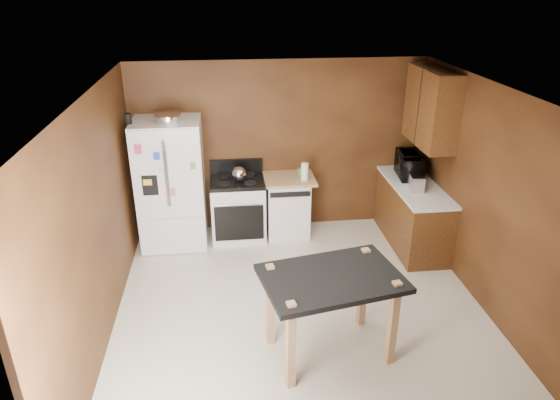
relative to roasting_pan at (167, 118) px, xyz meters
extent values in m
plane|color=beige|center=(1.51, -1.84, -1.84)|extent=(4.50, 4.50, 0.00)
plane|color=white|center=(1.51, -1.84, 0.66)|extent=(4.50, 4.50, 0.00)
plane|color=#593517|center=(1.51, 0.41, -0.59)|extent=(4.20, 0.00, 4.20)
plane|color=#593517|center=(1.51, -4.09, -0.59)|extent=(4.20, 0.00, 4.20)
plane|color=#593517|center=(-0.59, -1.84, -0.59)|extent=(0.00, 4.50, 4.50)
plane|color=#593517|center=(3.61, -1.84, -0.59)|extent=(0.00, 4.50, 4.50)
cylinder|color=silver|center=(0.00, 0.00, 0.00)|extent=(0.36, 0.36, 0.09)
cylinder|color=black|center=(-0.49, -0.08, 0.02)|extent=(0.09, 0.09, 0.13)
sphere|color=silver|center=(0.90, 0.04, -0.84)|extent=(0.21, 0.21, 0.21)
cylinder|color=white|center=(1.82, 0.00, -0.83)|extent=(0.13, 0.13, 0.25)
cylinder|color=green|center=(1.80, 0.20, -0.90)|extent=(0.09, 0.09, 0.10)
cube|color=silver|center=(3.25, -0.53, -0.84)|extent=(0.21, 0.30, 0.21)
imported|color=black|center=(3.32, -0.05, -0.79)|extent=(0.44, 0.61, 0.31)
cube|color=white|center=(-0.04, 0.04, -0.94)|extent=(0.90, 0.75, 1.80)
cube|color=white|center=(-0.26, -0.35, -0.66)|extent=(0.43, 0.02, 1.20)
cube|color=white|center=(0.19, -0.35, -0.66)|extent=(0.43, 0.02, 1.20)
cube|color=white|center=(-0.04, -0.35, -1.56)|extent=(0.88, 0.02, 0.54)
cube|color=black|center=(-0.26, -0.35, -0.79)|extent=(0.20, 0.01, 0.28)
cylinder|color=silver|center=(-0.05, -0.37, -0.64)|extent=(0.02, 0.02, 0.90)
cylinder|color=silver|center=(-0.02, -0.37, -0.64)|extent=(0.02, 0.02, 0.90)
cube|color=#DE346C|center=(-0.36, -0.37, -0.29)|extent=(0.09, 0.00, 0.12)
cube|color=#2B44B9|center=(-0.14, -0.37, -0.39)|extent=(0.08, 0.00, 0.10)
cube|color=green|center=(0.30, -0.37, -0.54)|extent=(0.07, 0.00, 0.09)
cube|color=yellow|center=(-0.29, -0.37, -0.74)|extent=(0.11, 0.00, 0.08)
cube|color=#D1755C|center=(0.01, -0.37, -0.89)|extent=(0.08, 0.00, 0.11)
cube|color=white|center=(0.26, -0.37, -1.04)|extent=(0.09, 0.00, 0.10)
cube|color=#AADBFF|center=(-0.09, -0.37, -0.59)|extent=(0.07, 0.00, 0.07)
cube|color=white|center=(0.87, 0.09, -1.42)|extent=(0.76, 0.65, 0.85)
cube|color=black|center=(0.87, 0.09, -0.97)|extent=(0.76, 0.65, 0.05)
cube|color=black|center=(0.87, 0.38, -0.84)|extent=(0.76, 0.06, 0.20)
cube|color=black|center=(0.87, -0.25, -1.46)|extent=(0.68, 0.02, 0.52)
cylinder|color=silver|center=(0.87, -0.26, -1.17)|extent=(0.62, 0.02, 0.02)
cylinder|color=black|center=(0.69, 0.25, -0.94)|extent=(0.17, 0.17, 0.02)
cylinder|color=black|center=(1.05, 0.25, -0.94)|extent=(0.17, 0.17, 0.02)
cylinder|color=black|center=(0.69, -0.07, -0.94)|extent=(0.17, 0.17, 0.02)
cylinder|color=black|center=(1.05, -0.07, -0.94)|extent=(0.17, 0.17, 0.02)
cube|color=white|center=(1.59, 0.11, -1.42)|extent=(0.60, 0.60, 0.85)
cube|color=black|center=(1.59, -0.20, -1.08)|extent=(0.56, 0.02, 0.07)
cube|color=tan|center=(1.59, 0.11, -0.97)|extent=(0.78, 0.62, 0.04)
cube|color=brown|center=(3.31, -0.39, -1.41)|extent=(0.60, 1.55, 0.86)
cube|color=white|center=(3.31, -0.39, -0.96)|extent=(0.63, 1.58, 0.04)
cube|color=brown|center=(3.44, -0.29, 0.11)|extent=(0.35, 1.05, 1.00)
cube|color=black|center=(3.26, -0.29, 0.11)|extent=(0.01, 0.01, 1.00)
cube|color=black|center=(1.68, -2.51, -0.96)|extent=(1.46, 1.12, 0.05)
cube|color=#A47950|center=(1.11, -2.30, -1.37)|extent=(0.09, 0.09, 0.94)
cube|color=#A47950|center=(2.13, -2.10, -1.37)|extent=(0.09, 0.09, 0.94)
cube|color=#A47950|center=(1.24, -2.93, -1.37)|extent=(0.09, 0.09, 0.94)
cube|color=#A47950|center=(2.26, -2.73, -1.37)|extent=(0.09, 0.09, 0.94)
camera|label=1|loc=(0.73, -6.46, 1.69)|focal=32.00mm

